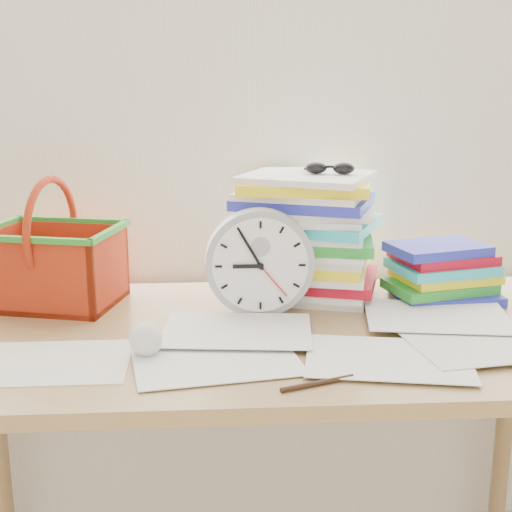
{
  "coord_description": "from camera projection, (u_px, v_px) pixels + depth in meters",
  "views": [
    {
      "loc": [
        -0.11,
        0.25,
        1.24
      ],
      "look_at": [
        -0.02,
        1.6,
        0.9
      ],
      "focal_mm": 50.0,
      "sensor_mm": 36.0,
      "label": 1
    }
  ],
  "objects": [
    {
      "name": "scattered_papers",
      "position": [
        268.0,
        327.0,
        1.44
      ],
      "size": [
        1.26,
        0.42,
        0.02
      ],
      "primitive_type": null,
      "color": "white",
      "rests_on": "desk"
    },
    {
      "name": "crumpled_ball",
      "position": [
        146.0,
        339.0,
        1.3
      ],
      "size": [
        0.06,
        0.06,
        0.06
      ],
      "primitive_type": "sphere",
      "color": "white",
      "rests_on": "desk"
    },
    {
      "name": "pen",
      "position": [
        318.0,
        383.0,
        1.17
      ],
      "size": [
        0.13,
        0.05,
        0.01
      ],
      "primitive_type": "cylinder",
      "rotation": [
        0.0,
        1.57,
        0.35
      ],
      "color": "black",
      "rests_on": "desk"
    },
    {
      "name": "desk",
      "position": [
        267.0,
        364.0,
        1.46
      ],
      "size": [
        1.4,
        0.7,
        0.75
      ],
      "color": "olive",
      "rests_on": "ground"
    },
    {
      "name": "clock",
      "position": [
        260.0,
        263.0,
        1.5
      ],
      "size": [
        0.23,
        0.05,
        0.23
      ],
      "primitive_type": "cylinder",
      "rotation": [
        1.57,
        0.0,
        0.0
      ],
      "color": "#9C9DA2",
      "rests_on": "desk"
    },
    {
      "name": "basket",
      "position": [
        53.0,
        243.0,
        1.57
      ],
      "size": [
        0.32,
        0.28,
        0.28
      ],
      "primitive_type": null,
      "rotation": [
        0.0,
        0.0,
        -0.25
      ],
      "color": "red",
      "rests_on": "desk"
    },
    {
      "name": "book_stack",
      "position": [
        441.0,
        271.0,
        1.63
      ],
      "size": [
        0.28,
        0.24,
        0.13
      ],
      "primitive_type": null,
      "rotation": [
        0.0,
        0.0,
        0.17
      ],
      "color": "white",
      "rests_on": "desk"
    },
    {
      "name": "sunglasses",
      "position": [
        330.0,
        168.0,
        1.58
      ],
      "size": [
        0.14,
        0.13,
        0.03
      ],
      "primitive_type": null,
      "rotation": [
        0.0,
        0.0,
        -0.2
      ],
      "color": "black",
      "rests_on": "paper_stack"
    },
    {
      "name": "paper_stack",
      "position": [
        306.0,
        235.0,
        1.64
      ],
      "size": [
        0.39,
        0.35,
        0.28
      ],
      "primitive_type": null,
      "rotation": [
        0.0,
        0.0,
        -0.31
      ],
      "color": "white",
      "rests_on": "desk"
    },
    {
      "name": "curtain",
      "position": [
        255.0,
        53.0,
        1.67
      ],
      "size": [
        2.4,
        0.01,
        2.5
      ],
      "primitive_type": "cube",
      "color": "white",
      "rests_on": "room_shell"
    }
  ]
}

